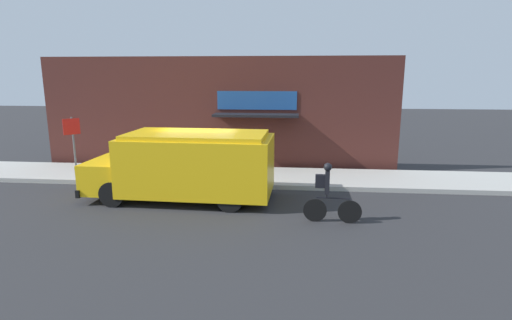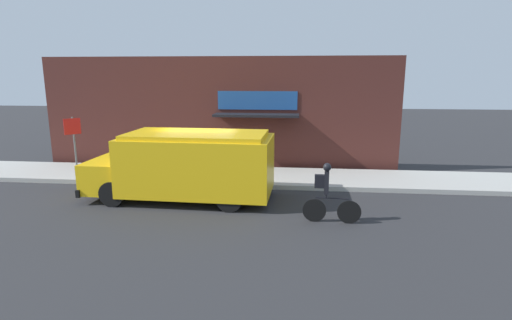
{
  "view_description": "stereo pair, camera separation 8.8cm",
  "coord_description": "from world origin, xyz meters",
  "px_view_note": "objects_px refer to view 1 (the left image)",
  "views": [
    {
      "loc": [
        3.26,
        -13.52,
        3.98
      ],
      "look_at": [
        1.99,
        -0.2,
        1.1
      ],
      "focal_mm": 28.0,
      "sensor_mm": 36.0,
      "label": 1
    },
    {
      "loc": [
        3.34,
        -13.51,
        3.98
      ],
      "look_at": [
        1.99,
        -0.2,
        1.1
      ],
      "focal_mm": 28.0,
      "sensor_mm": 36.0,
      "label": 2
    }
  ],
  "objects_px": {
    "cyclist": "(328,193)",
    "trash_bin": "(210,164)",
    "stop_sign_post": "(73,137)",
    "school_bus": "(187,165)"
  },
  "relations": [
    {
      "from": "cyclist",
      "to": "trash_bin",
      "type": "xyz_separation_m",
      "value": [
        -4.15,
        4.3,
        -0.23
      ]
    },
    {
      "from": "cyclist",
      "to": "stop_sign_post",
      "type": "distance_m",
      "value": 10.01
    },
    {
      "from": "cyclist",
      "to": "stop_sign_post",
      "type": "height_order",
      "value": "stop_sign_post"
    },
    {
      "from": "cyclist",
      "to": "stop_sign_post",
      "type": "relative_size",
      "value": 0.74
    },
    {
      "from": "school_bus",
      "to": "stop_sign_post",
      "type": "xyz_separation_m",
      "value": [
        -4.94,
        2.01,
        0.52
      ]
    },
    {
      "from": "stop_sign_post",
      "to": "cyclist",
      "type": "bearing_deg",
      "value": -21.57
    },
    {
      "from": "trash_bin",
      "to": "cyclist",
      "type": "bearing_deg",
      "value": -46.02
    },
    {
      "from": "stop_sign_post",
      "to": "school_bus",
      "type": "bearing_deg",
      "value": -22.13
    },
    {
      "from": "cyclist",
      "to": "trash_bin",
      "type": "distance_m",
      "value": 5.98
    },
    {
      "from": "cyclist",
      "to": "trash_bin",
      "type": "bearing_deg",
      "value": 137.1
    }
  ]
}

